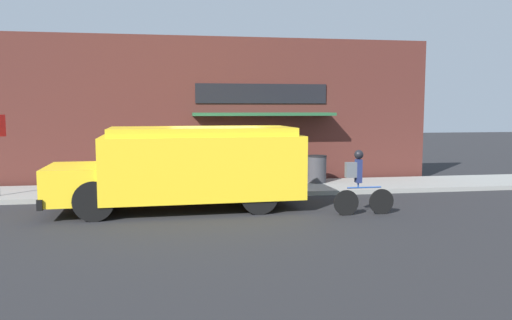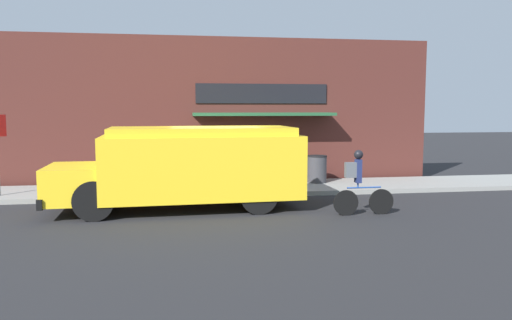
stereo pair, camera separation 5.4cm
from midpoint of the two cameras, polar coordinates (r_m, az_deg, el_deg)
name	(u,v)px [view 2 (the right image)]	position (r m, az deg, el deg)	size (l,w,h in m)	color
ground_plane	(217,199)	(14.16, -4.34, -4.42)	(70.00, 70.00, 0.00)	#232326
sidewalk	(214,189)	(15.37, -4.74, -3.35)	(28.00, 2.50, 0.13)	gray
storefront	(212,111)	(16.70, -4.98, 5.59)	(15.24, 1.07, 4.89)	#4C231E
school_bus	(188,166)	(12.60, -7.64, -0.66)	(6.24, 2.65, 2.07)	yellow
cyclist	(359,182)	(12.09, 11.85, -2.53)	(1.50, 0.22, 1.56)	black
trash_bin	(317,169)	(16.34, 7.07, -1.02)	(0.64, 0.64, 0.88)	#38383D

